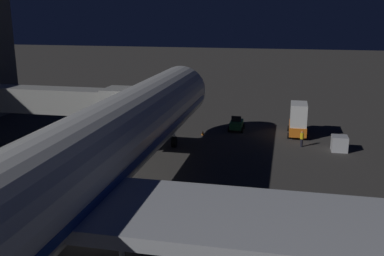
% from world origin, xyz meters
% --- Properties ---
extents(ground_plane, '(320.00, 320.00, 0.00)m').
position_xyz_m(ground_plane, '(0.00, 0.00, 0.00)').
color(ground_plane, '#383533').
extents(airliner_at_gate, '(54.81, 68.54, 20.08)m').
position_xyz_m(airliner_at_gate, '(0.00, 7.53, 5.63)').
color(airliner_at_gate, silver).
rests_on(airliner_at_gate, ground_plane).
extents(jet_bridge, '(20.94, 3.40, 7.26)m').
position_xyz_m(jet_bridge, '(11.31, -14.95, 5.73)').
color(jet_bridge, '#9E9E99').
rests_on(jet_bridge, ground_plane).
extents(baggage_tug_spare, '(1.86, 2.75, 1.95)m').
position_xyz_m(baggage_tug_spare, '(-5.96, -28.37, 0.78)').
color(baggage_tug_spare, '#287038').
rests_on(baggage_tug_spare, ground_plane).
extents(catering_truck, '(2.36, 4.96, 4.09)m').
position_xyz_m(catering_truck, '(-13.46, -27.57, 2.02)').
color(catering_truck, orange).
rests_on(catering_truck, ground_plane).
extents(baggage_container_mid_row, '(1.67, 1.75, 1.65)m').
position_xyz_m(baggage_container_mid_row, '(-17.77, -22.26, 0.83)').
color(baggage_container_mid_row, '#B7BABF').
rests_on(baggage_container_mid_row, ground_plane).
extents(ground_crew_by_belt_loader, '(0.40, 0.40, 1.87)m').
position_xyz_m(ground_crew_by_belt_loader, '(-13.85, -22.95, 1.03)').
color(ground_crew_by_belt_loader, black).
rests_on(ground_crew_by_belt_loader, ground_plane).
extents(traffic_cone_nose_port, '(0.36, 0.36, 0.55)m').
position_xyz_m(traffic_cone_nose_port, '(-2.20, -25.41, 0.28)').
color(traffic_cone_nose_port, orange).
rests_on(traffic_cone_nose_port, ground_plane).
extents(traffic_cone_nose_starboard, '(0.36, 0.36, 0.55)m').
position_xyz_m(traffic_cone_nose_starboard, '(2.20, -25.41, 0.28)').
color(traffic_cone_nose_starboard, orange).
rests_on(traffic_cone_nose_starboard, ground_plane).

